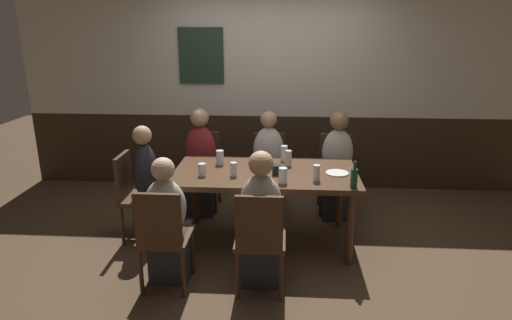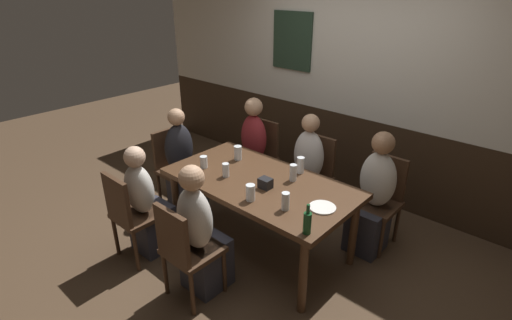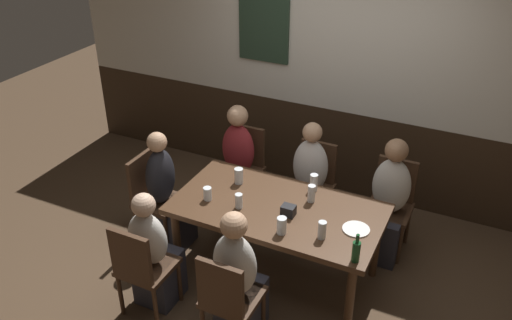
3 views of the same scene
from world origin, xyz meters
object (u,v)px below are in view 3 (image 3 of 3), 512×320
(person_right_far, at_px, (387,209))
(beer_bottle_green, at_px, (356,251))
(highball_clear, at_px, (314,184))
(condiment_caddy, at_px, (288,211))
(person_mid_far, at_px, (308,189))
(person_left_near, at_px, (154,257))
(chair_head_west, at_px, (152,194))
(person_left_far, at_px, (237,170))
(chair_mid_near, at_px, (228,297))
(person_head_west, at_px, (167,199))
(tumbler_short, at_px, (208,194))
(pint_glass_pale, at_px, (239,202))
(beer_glass_tall, at_px, (311,194))
(chair_mid_far, at_px, (313,181))
(tumbler_water, at_px, (239,176))
(chair_right_far, at_px, (391,200))
(pint_glass_amber, at_px, (322,231))
(chair_left_near, at_px, (141,266))
(beer_glass_half, at_px, (282,226))
(person_mid_near, at_px, (238,284))
(chair_left_far, at_px, (244,164))
(plate_white_large, at_px, (356,229))
(dining_table, at_px, (278,214))

(person_right_far, distance_m, beer_bottle_green, 1.15)
(highball_clear, bearing_deg, condiment_caddy, -96.63)
(person_mid_far, height_order, person_left_near, person_mid_far)
(chair_head_west, height_order, person_left_far, person_left_far)
(chair_mid_near, relative_size, person_head_west, 0.75)
(person_left_near, height_order, tumbler_short, person_left_near)
(pint_glass_pale, height_order, beer_glass_tall, beer_glass_tall)
(chair_mid_far, xyz_separation_m, pint_glass_pale, (-0.28, -1.03, 0.30))
(person_head_west, distance_m, pint_glass_pale, 0.91)
(chair_mid_near, relative_size, chair_mid_far, 1.00)
(person_head_west, relative_size, tumbler_water, 8.14)
(person_mid_far, bearing_deg, chair_right_far, 11.88)
(person_left_near, distance_m, pint_glass_amber, 1.37)
(chair_left_near, xyz_separation_m, condiment_caddy, (0.89, 0.81, 0.29))
(person_mid_far, xyz_separation_m, beer_glass_half, (0.17, -1.03, 0.31))
(tumbler_water, distance_m, pint_glass_amber, 1.02)
(person_head_west, relative_size, condiment_caddy, 10.61)
(chair_right_far, xyz_separation_m, pint_glass_pale, (-1.05, -1.03, 0.30))
(person_mid_far, bearing_deg, highball_clear, -63.20)
(chair_head_west, distance_m, person_mid_near, 1.47)
(person_mid_far, xyz_separation_m, pint_glass_amber, (0.47, -0.95, 0.31))
(person_mid_far, bearing_deg, person_left_far, 179.91)
(chair_head_west, bearing_deg, person_mid_far, 29.12)
(highball_clear, bearing_deg, beer_glass_tall, -75.87)
(chair_left_far, bearing_deg, condiment_caddy, -46.83)
(person_left_far, xyz_separation_m, condiment_caddy, (0.89, -0.79, 0.27))
(chair_head_west, height_order, plate_white_large, chair_head_west)
(tumbler_short, xyz_separation_m, plate_white_large, (1.25, 0.14, -0.05))
(person_head_west, xyz_separation_m, beer_bottle_green, (1.90, -0.38, 0.34))
(chair_mid_far, xyz_separation_m, person_right_far, (0.77, -0.16, 0.01))
(highball_clear, xyz_separation_m, condiment_caddy, (-0.05, -0.44, -0.02))
(beer_bottle_green, bearing_deg, plate_white_large, 105.60)
(dining_table, height_order, pint_glass_pale, pint_glass_pale)
(pint_glass_pale, bearing_deg, person_mid_far, 71.81)
(person_left_near, height_order, beer_glass_tall, person_left_near)
(chair_head_west, distance_m, beer_glass_half, 1.52)
(chair_left_far, relative_size, beer_glass_half, 6.30)
(person_right_far, xyz_separation_m, tumbler_water, (-1.23, -0.53, 0.30))
(highball_clear, height_order, pint_glass_amber, highball_clear)
(person_right_far, distance_m, tumbler_water, 1.37)
(person_left_near, distance_m, tumbler_water, 1.02)
(highball_clear, bearing_deg, tumbler_short, -144.94)
(pint_glass_amber, bearing_deg, beer_bottle_green, -25.56)
(chair_right_far, relative_size, beer_glass_tall, 5.71)
(tumbler_water, bearing_deg, highball_clear, 15.54)
(pint_glass_amber, bearing_deg, highball_clear, 115.88)
(dining_table, xyz_separation_m, highball_clear, (0.18, 0.37, 0.14))
(beer_bottle_green, bearing_deg, tumbler_short, 170.73)
(chair_left_near, xyz_separation_m, beer_glass_tall, (0.99, 1.08, 0.31))
(person_right_far, distance_m, person_mid_far, 0.77)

